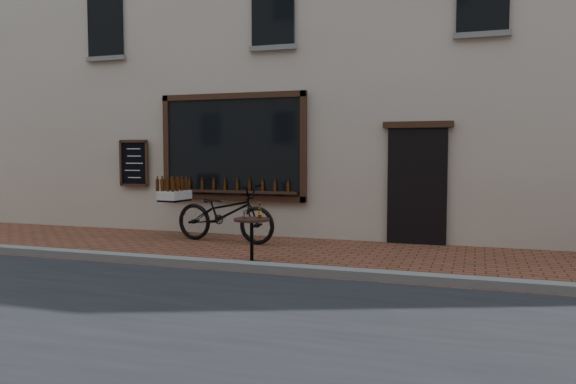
% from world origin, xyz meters
% --- Properties ---
extents(ground, '(90.00, 90.00, 0.00)m').
position_xyz_m(ground, '(0.00, 0.00, 0.00)').
color(ground, brown).
rests_on(ground, ground).
extents(kerb, '(90.00, 0.25, 0.12)m').
position_xyz_m(kerb, '(0.00, 0.20, 0.06)').
color(kerb, slate).
rests_on(kerb, ground).
extents(shop_building, '(28.00, 6.20, 10.00)m').
position_xyz_m(shop_building, '(0.00, 6.50, 5.00)').
color(shop_building, '#C3B09A').
rests_on(shop_building, ground).
extents(cargo_bicycle, '(2.58, 0.96, 1.20)m').
position_xyz_m(cargo_bicycle, '(-1.69, 2.51, 0.57)').
color(cargo_bicycle, black).
rests_on(cargo_bicycle, ground).
extents(bistro_table, '(0.56, 0.56, 0.96)m').
position_xyz_m(bistro_table, '(-0.31, 0.63, 0.51)').
color(bistro_table, black).
rests_on(bistro_table, ground).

